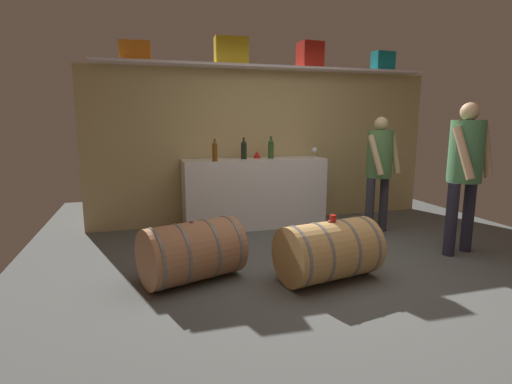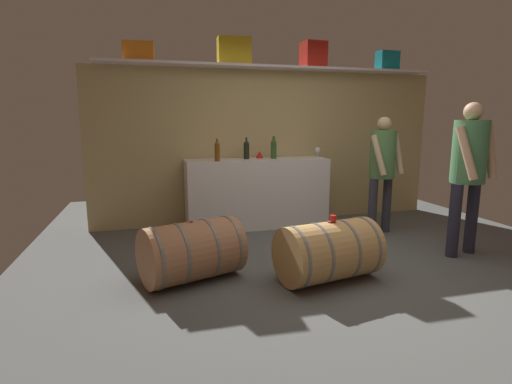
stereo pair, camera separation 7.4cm
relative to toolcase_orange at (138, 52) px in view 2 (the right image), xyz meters
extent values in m
cube|color=#555855|center=(1.78, -1.51, -2.32)|extent=(6.28, 7.63, 0.02)
cube|color=tan|center=(1.78, 0.15, -1.23)|extent=(5.08, 0.10, 2.16)
cube|color=white|center=(1.78, 0.00, -0.13)|extent=(4.68, 0.40, 0.03)
cube|color=orange|center=(0.00, 0.00, 0.00)|extent=(0.39, 0.24, 0.23)
cube|color=yellow|center=(1.22, 0.00, 0.06)|extent=(0.44, 0.23, 0.35)
cube|color=red|center=(2.36, 0.00, 0.06)|extent=(0.33, 0.30, 0.35)
cube|color=#117F89|center=(3.54, 0.00, 0.02)|extent=(0.33, 0.20, 0.28)
cube|color=white|center=(1.49, -0.17, -1.84)|extent=(1.95, 0.53, 0.95)
cylinder|color=black|center=(1.35, -0.13, -1.27)|extent=(0.08, 0.08, 0.19)
sphere|color=black|center=(1.35, -0.13, -1.16)|extent=(0.08, 0.08, 0.08)
cylinder|color=black|center=(1.35, -0.13, -1.11)|extent=(0.03, 0.03, 0.08)
cylinder|color=#325627|center=(1.73, -0.18, -1.26)|extent=(0.08, 0.08, 0.21)
sphere|color=#325627|center=(1.73, -0.18, -1.15)|extent=(0.08, 0.08, 0.08)
cylinder|color=#325627|center=(1.73, -0.18, -1.10)|extent=(0.03, 0.03, 0.08)
cylinder|color=brown|center=(0.92, -0.35, -1.26)|extent=(0.07, 0.07, 0.21)
sphere|color=brown|center=(0.92, -0.35, -1.15)|extent=(0.06, 0.06, 0.06)
cylinder|color=brown|center=(0.92, -0.35, -1.11)|extent=(0.03, 0.03, 0.06)
cylinder|color=white|center=(2.39, -0.18, -1.36)|extent=(0.06, 0.06, 0.00)
cylinder|color=white|center=(2.39, -0.18, -1.33)|extent=(0.01, 0.01, 0.07)
sphere|color=white|center=(2.39, -0.18, -1.26)|extent=(0.08, 0.08, 0.08)
sphere|color=maroon|center=(2.39, -0.18, -1.27)|extent=(0.05, 0.05, 0.05)
cone|color=red|center=(1.56, -0.06, -1.32)|extent=(0.11, 0.11, 0.10)
cylinder|color=tan|center=(1.63, -2.19, -2.04)|extent=(0.99, 0.71, 0.54)
cylinder|color=slate|center=(1.25, -2.26, -2.04)|extent=(0.13, 0.55, 0.56)
cylinder|color=slate|center=(1.49, -2.22, -2.04)|extent=(0.13, 0.55, 0.56)
cylinder|color=slate|center=(1.77, -2.16, -2.04)|extent=(0.13, 0.55, 0.56)
cylinder|color=slate|center=(2.00, -2.12, -2.04)|extent=(0.13, 0.55, 0.56)
cylinder|color=#955652|center=(1.63, -2.19, -1.76)|extent=(0.04, 0.04, 0.01)
cylinder|color=#AD7550|center=(0.41, -1.86, -2.03)|extent=(1.01, 0.80, 0.55)
cylinder|color=slate|center=(0.06, -1.98, -2.03)|extent=(0.21, 0.54, 0.56)
cylinder|color=slate|center=(0.28, -1.91, -2.03)|extent=(0.21, 0.54, 0.56)
cylinder|color=slate|center=(0.55, -1.82, -2.03)|extent=(0.21, 0.54, 0.56)
cylinder|color=slate|center=(0.76, -1.74, -2.03)|extent=(0.21, 0.54, 0.56)
cylinder|color=#8B4048|center=(0.41, -1.86, -1.76)|extent=(0.04, 0.04, 0.01)
cylinder|color=red|center=(1.66, -2.19, -1.73)|extent=(0.06, 0.06, 0.06)
cylinder|color=#34353F|center=(2.82, -0.97, -1.95)|extent=(0.11, 0.11, 0.74)
cylinder|color=#34353F|center=(3.08, -0.89, -1.95)|extent=(0.11, 0.11, 0.74)
cylinder|color=#507D48|center=(2.95, -0.93, -1.27)|extent=(0.32, 0.32, 0.61)
sphere|color=tan|center=(2.95, -0.93, -0.89)|extent=(0.18, 0.18, 0.18)
cylinder|color=tan|center=(2.81, -1.07, -1.27)|extent=(0.15, 0.27, 0.50)
cylinder|color=tan|center=(3.16, -0.96, -1.27)|extent=(0.13, 0.21, 0.52)
cylinder|color=#292839|center=(3.21, -1.95, -1.91)|extent=(0.12, 0.12, 0.80)
cylinder|color=#292839|center=(3.50, -1.89, -1.91)|extent=(0.12, 0.12, 0.80)
cylinder|color=#447B4C|center=(3.36, -1.92, -1.18)|extent=(0.35, 0.35, 0.66)
sphere|color=tan|center=(3.36, -1.92, -0.76)|extent=(0.19, 0.19, 0.19)
cylinder|color=tan|center=(3.18, -2.06, -1.18)|extent=(0.14, 0.30, 0.55)
cylinder|color=tan|center=(3.58, -1.97, -1.18)|extent=(0.12, 0.20, 0.57)
camera|label=1|loc=(0.01, -5.35, -0.85)|focal=27.64mm
camera|label=2|loc=(0.08, -5.37, -0.85)|focal=27.64mm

